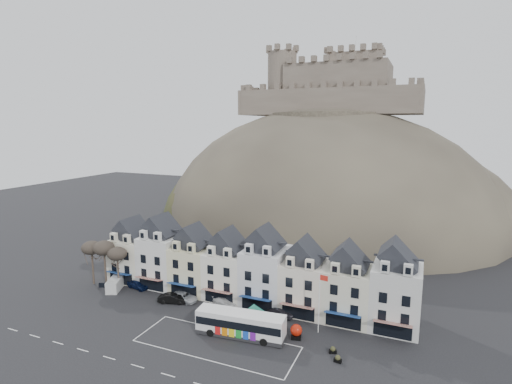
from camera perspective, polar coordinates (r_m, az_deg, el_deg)
ground at (r=58.02m, az=-8.17°, el=-20.87°), size 300.00×300.00×0.00m
coach_bay_markings at (r=58.07m, az=-5.68°, el=-20.79°), size 22.00×7.50×0.01m
townhouse_terrace at (r=68.45m, az=-1.11°, el=-10.93°), size 54.40×9.35×11.80m
castle_hill at (r=117.90m, az=10.05°, el=-4.84°), size 100.00×76.00×68.00m
castle at (r=121.65m, az=11.04°, el=14.61°), size 50.20×22.20×22.00m
tree_left_far at (r=79.91m, az=-22.45°, el=-7.43°), size 3.61×3.61×8.24m
tree_left_mid at (r=77.76m, az=-20.90°, el=-7.53°), size 3.78×3.78×8.64m
tree_left_near at (r=75.97m, az=-19.22°, el=-8.37°), size 3.43×3.43×7.84m
bus at (r=58.67m, az=-2.22°, el=-18.21°), size 12.81×4.06×3.55m
bus_shelter at (r=60.16m, az=-0.30°, el=-16.42°), size 5.75×5.75×3.77m
red_buoy at (r=58.85m, az=5.77°, el=-19.19°), size 1.64×1.64×2.03m
flagpole at (r=58.80m, az=9.09°, el=-14.82°), size 1.29×0.30×8.99m
white_van at (r=77.65m, az=-19.49°, el=-12.32°), size 3.62×4.94×2.07m
planter_west at (r=56.57m, az=10.92°, el=-21.29°), size 1.05×0.81×0.94m
planter_east at (r=54.96m, az=11.60°, el=-22.32°), size 1.00×0.66×0.95m
car_navy at (r=77.09m, az=-16.52°, el=-12.53°), size 4.83×2.76×1.55m
car_black at (r=70.04m, az=-11.85°, el=-14.66°), size 4.96×2.89×1.55m
car_silver at (r=70.40m, az=-10.24°, el=-14.54°), size 5.22×3.06×1.39m
car_white at (r=67.95m, az=-4.47°, el=-15.38°), size 4.82×2.98×1.30m
car_maroon at (r=63.85m, az=-1.27°, el=-16.99°), size 4.59×2.62×1.47m
car_charcoal at (r=64.45m, az=3.52°, el=-16.80°), size 4.30×2.03×1.36m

